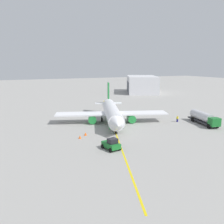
% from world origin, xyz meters
% --- Properties ---
extents(ground_plane, '(400.00, 400.00, 0.00)m').
position_xyz_m(ground_plane, '(0.00, 0.00, 0.00)').
color(ground_plane, '#9E9B96').
extents(airplane, '(29.81, 29.56, 9.74)m').
position_xyz_m(airplane, '(-0.45, 0.16, 2.69)').
color(airplane, white).
rests_on(airplane, ground).
extents(fuel_tanker, '(11.66, 4.92, 3.15)m').
position_xyz_m(fuel_tanker, '(10.81, 21.27, 1.74)').
color(fuel_tanker, '#2D2D33').
rests_on(fuel_tanker, ground).
extents(pushback_tug, '(3.89, 2.86, 2.20)m').
position_xyz_m(pushback_tug, '(18.33, -8.45, 1.01)').
color(pushback_tug, '#196B28').
rests_on(pushback_tug, ground).
extents(refueling_worker, '(0.57, 0.63, 1.71)m').
position_xyz_m(refueling_worker, '(6.04, 16.71, 0.82)').
color(refueling_worker, navy).
rests_on(refueling_worker, ground).
extents(safety_cone_nose, '(0.62, 0.62, 0.69)m').
position_xyz_m(safety_cone_nose, '(7.82, -9.96, 0.34)').
color(safety_cone_nose, '#F2590F').
rests_on(safety_cone_nose, ground).
extents(safety_cone_wingtip, '(0.58, 0.58, 0.64)m').
position_xyz_m(safety_cone_wingtip, '(9.50, -11.74, 0.32)').
color(safety_cone_wingtip, '#F2590F').
rests_on(safety_cone_wingtip, ground).
extents(distant_hangar, '(29.85, 24.68, 8.95)m').
position_xyz_m(distant_hangar, '(-56.99, 43.69, 4.47)').
color(distant_hangar, silver).
rests_on(distant_hangar, ground).
extents(taxi_line_marking, '(75.88, 26.91, 0.01)m').
position_xyz_m(taxi_line_marking, '(0.00, 0.00, 0.01)').
color(taxi_line_marking, yellow).
rests_on(taxi_line_marking, ground).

